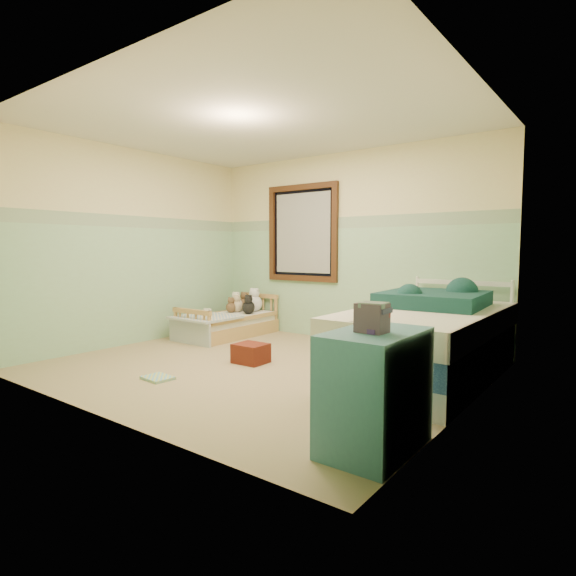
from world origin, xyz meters
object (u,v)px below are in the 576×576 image
Objects in this scene: plush_floor_cream at (208,324)px; floor_book at (158,378)px; twin_bed_frame at (426,367)px; red_pillow at (251,353)px; dresser at (375,391)px; plush_floor_tan at (205,327)px; toddler_bed_frame at (229,329)px.

floor_book is (1.49, -2.04, -0.11)m from plush_floor_cream.
red_pillow is (-1.73, -0.55, -0.01)m from twin_bed_frame.
dresser reaches higher than red_pillow.
plush_floor_cream is 1.09× the size of plush_floor_tan.
plush_floor_tan is at bearing -54.24° from plush_floor_cream.
plush_floor_cream is 0.32× the size of dresser.
toddler_bed_frame reaches higher than floor_book.
plush_floor_tan is 0.65× the size of red_pillow.
plush_floor_cream is at bearing 174.11° from toddler_bed_frame.
floor_book is (1.38, -1.89, -0.10)m from plush_floor_tan.
twin_bed_frame is (3.39, -0.33, 0.00)m from plush_floor_tan.
red_pillow is at bearing 150.24° from dresser.
twin_bed_frame is at bearing 17.66° from red_pillow.
plush_floor_cream is at bearing 125.76° from plush_floor_tan.
floor_book is (-0.28, -1.00, -0.09)m from red_pillow.
twin_bed_frame reaches higher than red_pillow.
twin_bed_frame is at bearing -7.84° from plush_floor_cream.
dresser is 2.35m from floor_book.
toddler_bed_frame is 0.48m from plush_floor_cream.
toddler_bed_frame is 3.97m from dresser.
twin_bed_frame reaches higher than floor_book.
plush_floor_tan is at bearing 152.03° from red_pillow.
toddler_bed_frame is 3.05m from twin_bed_frame.
twin_bed_frame is at bearing -5.58° from plush_floor_tan.
red_pillow is (1.29, -0.98, 0.01)m from toddler_bed_frame.
plush_floor_tan reaches higher than floor_book.
plush_floor_cream is 0.71× the size of red_pillow.
floor_book is at bearing -142.29° from twin_bed_frame.
dresser is at bearing 0.80° from floor_book.
plush_floor_tan is 4.24m from dresser.
plush_floor_cream reaches higher than plush_floor_tan.
toddler_bed_frame is 0.64× the size of twin_bed_frame.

